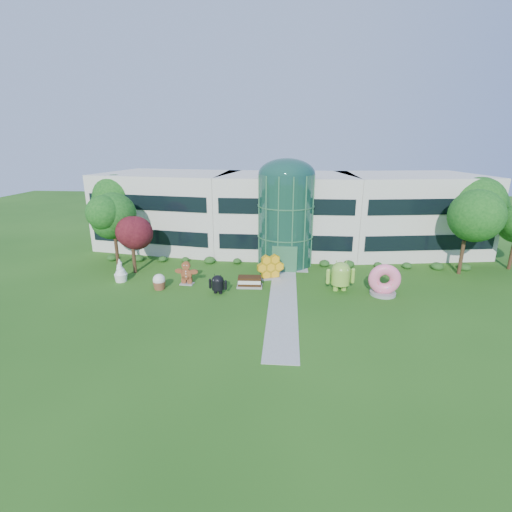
# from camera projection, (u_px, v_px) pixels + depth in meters

# --- Properties ---
(ground) EXTENTS (140.00, 140.00, 0.00)m
(ground) POSITION_uv_depth(u_px,v_px,m) (283.00, 309.00, 30.28)
(ground) COLOR #215114
(ground) RESTS_ON ground
(building) EXTENTS (46.00, 15.00, 9.30)m
(building) POSITION_uv_depth(u_px,v_px,m) (286.00, 212.00, 46.02)
(building) COLOR beige
(building) RESTS_ON ground
(atrium) EXTENTS (6.00, 6.00, 9.80)m
(atrium) POSITION_uv_depth(u_px,v_px,m) (286.00, 220.00, 40.24)
(atrium) COLOR #194738
(atrium) RESTS_ON ground
(walkway) EXTENTS (2.40, 20.00, 0.04)m
(walkway) POSITION_uv_depth(u_px,v_px,m) (283.00, 299.00, 32.17)
(walkway) COLOR #9E9E93
(walkway) RESTS_ON ground
(tree_red) EXTENTS (4.00, 4.00, 6.00)m
(tree_red) POSITION_uv_depth(u_px,v_px,m) (133.00, 245.00, 37.80)
(tree_red) COLOR #3F0C14
(tree_red) RESTS_ON ground
(trees_backdrop) EXTENTS (52.00, 8.00, 8.40)m
(trees_backdrop) POSITION_uv_depth(u_px,v_px,m) (285.00, 224.00, 41.40)
(trees_backdrop) COLOR #114713
(trees_backdrop) RESTS_ON ground
(android_green) EXTENTS (3.08, 2.33, 3.16)m
(android_green) POSITION_uv_depth(u_px,v_px,m) (341.00, 274.00, 33.60)
(android_green) COLOR #7EB53A
(android_green) RESTS_ON ground
(android_black) EXTENTS (1.95, 1.47, 2.01)m
(android_black) POSITION_uv_depth(u_px,v_px,m) (218.00, 283.00, 33.06)
(android_black) COLOR black
(android_black) RESTS_ON ground
(donut) EXTENTS (2.91, 1.56, 2.93)m
(donut) POSITION_uv_depth(u_px,v_px,m) (384.00, 279.00, 32.67)
(donut) COLOR #F45D7B
(donut) RESTS_ON ground
(gingerbread) EXTENTS (2.58, 1.17, 2.31)m
(gingerbread) POSITION_uv_depth(u_px,v_px,m) (186.00, 273.00, 35.17)
(gingerbread) COLOR maroon
(gingerbread) RESTS_ON ground
(ice_cream_sandwich) EXTENTS (2.41, 1.28, 1.05)m
(ice_cream_sandwich) POSITION_uv_depth(u_px,v_px,m) (250.00, 282.00, 34.66)
(ice_cream_sandwich) COLOR black
(ice_cream_sandwich) RESTS_ON ground
(honeycomb) EXTENTS (3.05, 1.99, 2.26)m
(honeycomb) POSITION_uv_depth(u_px,v_px,m) (270.00, 268.00, 36.58)
(honeycomb) COLOR yellow
(honeycomb) RESTS_ON ground
(froyo) EXTENTS (1.65, 1.65, 2.28)m
(froyo) POSITION_uv_depth(u_px,v_px,m) (120.00, 270.00, 35.91)
(froyo) COLOR white
(froyo) RESTS_ON ground
(cupcake) EXTENTS (1.52, 1.52, 1.46)m
(cupcake) POSITION_uv_depth(u_px,v_px,m) (159.00, 282.00, 34.15)
(cupcake) COLOR white
(cupcake) RESTS_ON ground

